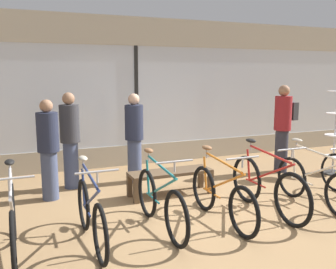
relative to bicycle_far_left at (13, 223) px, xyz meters
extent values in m
plane|color=#99754C|center=(2.57, 0.36, -0.40)|extent=(24.00, 24.00, 0.00)
cube|color=#B2A893|center=(2.57, 3.61, -0.18)|extent=(12.00, 0.08, 0.45)
cube|color=silver|center=(2.57, 3.61, 1.12)|extent=(12.00, 0.04, 2.15)
cube|color=#B2A893|center=(2.57, 3.61, 2.50)|extent=(12.00, 0.08, 0.60)
cube|color=black|center=(2.57, 3.58, 1.12)|extent=(0.08, 0.02, 2.15)
torus|color=black|center=(0.00, 0.51, -0.04)|extent=(0.04, 0.72, 0.72)
torus|color=black|center=(0.00, -0.54, -0.04)|extent=(0.04, 0.72, 0.72)
cylinder|color=#BCBCC1|center=(0.00, -0.06, 0.20)|extent=(0.03, 0.98, 0.51)
cylinder|color=#BCBCC1|center=(0.00, 0.47, 0.20)|extent=(0.03, 0.11, 0.49)
cylinder|color=#BCBCC1|center=(0.00, -0.03, 0.47)|extent=(0.03, 0.91, 0.10)
cylinder|color=#BCBCC1|center=(0.00, 0.27, -0.04)|extent=(0.03, 0.47, 0.03)
cylinder|color=#B2B2B7|center=(0.00, 0.43, 0.51)|extent=(0.02, 0.02, 0.14)
ellipsoid|color=black|center=(0.00, 0.43, 0.59)|extent=(0.11, 0.22, 0.06)
cylinder|color=#B2B2B7|center=(0.00, -0.48, 0.57)|extent=(0.02, 0.02, 0.12)
cylinder|color=#ADADB2|center=(0.00, -0.48, 0.63)|extent=(0.46, 0.02, 0.02)
torus|color=black|center=(0.85, 0.48, -0.07)|extent=(0.05, 0.67, 0.67)
torus|color=black|center=(0.85, -0.51, -0.07)|extent=(0.05, 0.67, 0.67)
cylinder|color=navy|center=(0.85, -0.05, 0.17)|extent=(0.03, 0.93, 0.51)
cylinder|color=navy|center=(0.85, 0.44, 0.17)|extent=(0.03, 0.11, 0.49)
cylinder|color=navy|center=(0.85, -0.02, 0.45)|extent=(0.03, 0.86, 0.10)
cylinder|color=navy|center=(0.85, 0.26, -0.07)|extent=(0.03, 0.45, 0.03)
cylinder|color=#B2B2B7|center=(0.85, 0.40, 0.48)|extent=(0.02, 0.02, 0.14)
ellipsoid|color=#B2A893|center=(0.85, 0.40, 0.56)|extent=(0.11, 0.22, 0.06)
cylinder|color=#B2B2B7|center=(0.85, -0.45, 0.54)|extent=(0.02, 0.02, 0.12)
cylinder|color=#ADADB2|center=(0.85, -0.45, 0.60)|extent=(0.46, 0.02, 0.02)
torus|color=black|center=(1.76, 0.59, -0.06)|extent=(0.05, 0.69, 0.69)
torus|color=black|center=(1.76, -0.44, -0.06)|extent=(0.05, 0.69, 0.69)
cylinder|color=#1E7A7F|center=(1.76, 0.03, 0.18)|extent=(0.03, 0.96, 0.51)
cylinder|color=#1E7A7F|center=(1.76, 0.55, 0.18)|extent=(0.03, 0.11, 0.49)
cylinder|color=#1E7A7F|center=(1.76, 0.06, 0.46)|extent=(0.03, 0.89, 0.10)
cylinder|color=#1E7A7F|center=(1.76, 0.36, -0.06)|extent=(0.03, 0.46, 0.03)
cylinder|color=#B2B2B7|center=(1.76, 0.51, 0.49)|extent=(0.02, 0.02, 0.14)
ellipsoid|color=brown|center=(1.76, 0.51, 0.57)|extent=(0.11, 0.22, 0.06)
cylinder|color=#B2B2B7|center=(1.76, -0.38, 0.55)|extent=(0.02, 0.02, 0.12)
cylinder|color=#ADADB2|center=(1.76, -0.38, 0.61)|extent=(0.46, 0.02, 0.02)
torus|color=black|center=(2.62, 0.51, -0.07)|extent=(0.06, 0.66, 0.66)
torus|color=black|center=(2.62, -0.54, -0.07)|extent=(0.06, 0.66, 0.66)
cylinder|color=orange|center=(2.62, -0.05, 0.17)|extent=(0.03, 0.98, 0.51)
cylinder|color=orange|center=(2.62, 0.47, 0.17)|extent=(0.03, 0.11, 0.49)
cylinder|color=orange|center=(2.62, -0.02, 0.44)|extent=(0.03, 0.91, 0.10)
cylinder|color=orange|center=(2.62, 0.27, -0.07)|extent=(0.03, 0.47, 0.03)
cylinder|color=#B2B2B7|center=(2.62, 0.43, 0.48)|extent=(0.02, 0.02, 0.14)
ellipsoid|color=brown|center=(2.62, 0.43, 0.56)|extent=(0.11, 0.22, 0.06)
cylinder|color=#B2B2B7|center=(2.62, -0.48, 0.54)|extent=(0.02, 0.02, 0.12)
cylinder|color=#ADADB2|center=(2.62, -0.48, 0.60)|extent=(0.46, 0.02, 0.02)
torus|color=black|center=(3.41, 0.57, -0.03)|extent=(0.06, 0.74, 0.74)
torus|color=black|center=(3.41, -0.49, -0.03)|extent=(0.06, 0.74, 0.74)
cylinder|color=red|center=(3.41, 0.00, 0.21)|extent=(0.03, 0.99, 0.51)
cylinder|color=red|center=(3.41, 0.53, 0.21)|extent=(0.03, 0.11, 0.49)
cylinder|color=red|center=(3.41, 0.03, 0.48)|extent=(0.03, 0.92, 0.10)
cylinder|color=red|center=(3.41, 0.33, -0.03)|extent=(0.03, 0.48, 0.03)
cylinder|color=#B2B2B7|center=(3.41, 0.49, 0.52)|extent=(0.02, 0.02, 0.14)
ellipsoid|color=black|center=(3.41, 0.49, 0.60)|extent=(0.11, 0.22, 0.06)
cylinder|color=#B2B2B7|center=(3.41, -0.43, 0.58)|extent=(0.02, 0.02, 0.12)
cylinder|color=#ADADB2|center=(3.41, -0.43, 0.64)|extent=(0.46, 0.02, 0.02)
torus|color=black|center=(4.23, 0.48, -0.07)|extent=(0.05, 0.67, 0.67)
cylinder|color=beige|center=(4.23, -0.08, 0.17)|extent=(0.03, 0.98, 0.51)
cylinder|color=beige|center=(4.23, 0.44, 0.17)|extent=(0.03, 0.11, 0.49)
cylinder|color=beige|center=(4.23, -0.05, 0.45)|extent=(0.03, 0.91, 0.10)
cylinder|color=beige|center=(4.23, 0.25, -0.07)|extent=(0.03, 0.47, 0.03)
cylinder|color=#B2B2B7|center=(4.23, 0.40, 0.48)|extent=(0.02, 0.02, 0.14)
ellipsoid|color=#B2A893|center=(4.23, 0.40, 0.56)|extent=(0.11, 0.22, 0.06)
torus|color=black|center=(5.14, 0.43, -0.07)|extent=(0.04, 0.66, 0.66)
cylinder|color=#333333|center=(6.03, 1.34, -0.39)|extent=(0.48, 0.48, 0.03)
cylinder|color=silver|center=(6.03, 1.34, 0.48)|extent=(0.04, 0.04, 1.76)
cylinder|color=white|center=(6.03, 1.34, -0.05)|extent=(0.40, 0.40, 0.02)
cylinder|color=white|center=(6.03, 1.34, 0.38)|extent=(0.40, 0.40, 0.02)
cube|color=brown|center=(2.43, 1.34, -0.01)|extent=(1.40, 0.44, 0.05)
cube|color=brown|center=(1.77, 1.16, -0.22)|extent=(0.08, 0.08, 0.37)
cube|color=brown|center=(3.09, 1.16, -0.22)|extent=(0.08, 0.08, 0.37)
cube|color=brown|center=(1.77, 1.52, -0.22)|extent=(0.08, 0.08, 0.37)
cube|color=brown|center=(3.09, 1.52, -0.22)|extent=(0.08, 0.08, 0.37)
cylinder|color=#424C6B|center=(2.11, 2.30, 0.00)|extent=(0.27, 0.27, 0.81)
cylinder|color=#23283D|center=(2.11, 2.30, 0.72)|extent=(0.35, 0.35, 0.64)
sphere|color=tan|center=(2.11, 2.30, 1.15)|extent=(0.21, 0.21, 0.21)
cylinder|color=#2D2D38|center=(5.13, 1.85, 0.03)|extent=(0.29, 0.29, 0.87)
cylinder|color=maroon|center=(5.13, 1.85, 0.81)|extent=(0.37, 0.37, 0.69)
sphere|color=#9E7051|center=(5.13, 1.85, 1.27)|extent=(0.22, 0.22, 0.22)
cube|color=#38383D|center=(5.37, 1.88, 0.85)|extent=(0.16, 0.25, 0.36)
cylinder|color=#424C6B|center=(0.56, 1.88, -0.01)|extent=(0.27, 0.27, 0.79)
cylinder|color=#23283D|center=(0.56, 1.88, 0.70)|extent=(0.36, 0.36, 0.62)
sphere|color=#9E7051|center=(0.56, 1.88, 1.11)|extent=(0.20, 0.20, 0.20)
cube|color=#38383D|center=(0.54, 2.12, 0.73)|extent=(0.25, 0.15, 0.36)
cylinder|color=#424C6B|center=(0.97, 2.39, 0.01)|extent=(0.35, 0.35, 0.83)
cylinder|color=#333338|center=(0.97, 2.39, 0.75)|extent=(0.45, 0.45, 0.65)
sphere|color=#9E7051|center=(0.97, 2.39, 1.18)|extent=(0.21, 0.21, 0.21)
camera|label=1|loc=(0.08, -4.22, 1.62)|focal=40.00mm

